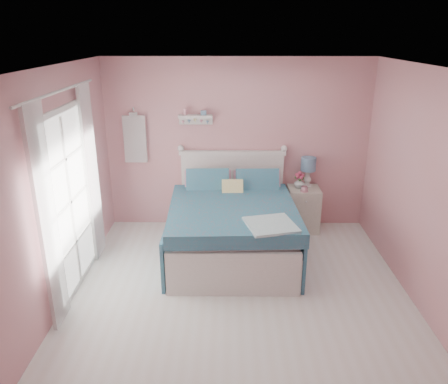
{
  "coord_description": "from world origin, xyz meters",
  "views": [
    {
      "loc": [
        -0.14,
        -4.27,
        2.93
      ],
      "look_at": [
        -0.19,
        1.2,
        0.92
      ],
      "focal_mm": 35.0,
      "sensor_mm": 36.0,
      "label": 1
    }
  ],
  "objects_px": {
    "vase": "(299,183)",
    "nightstand": "(303,209)",
    "teacup": "(304,189)",
    "bed": "(233,227)",
    "table_lamp": "(308,166)"
  },
  "relations": [
    {
      "from": "teacup",
      "to": "bed",
      "type": "bearing_deg",
      "value": -148.35
    },
    {
      "from": "nightstand",
      "to": "vase",
      "type": "distance_m",
      "value": 0.43
    },
    {
      "from": "vase",
      "to": "teacup",
      "type": "xyz_separation_m",
      "value": [
        0.06,
        -0.16,
        -0.04
      ]
    },
    {
      "from": "vase",
      "to": "nightstand",
      "type": "bearing_deg",
      "value": -13.59
    },
    {
      "from": "teacup",
      "to": "vase",
      "type": "bearing_deg",
      "value": 109.95
    },
    {
      "from": "table_lamp",
      "to": "teacup",
      "type": "xyz_separation_m",
      "value": [
        -0.08,
        -0.26,
        -0.28
      ]
    },
    {
      "from": "nightstand",
      "to": "teacup",
      "type": "distance_m",
      "value": 0.41
    },
    {
      "from": "bed",
      "to": "nightstand",
      "type": "height_order",
      "value": "bed"
    },
    {
      "from": "bed",
      "to": "teacup",
      "type": "relative_size",
      "value": 20.95
    },
    {
      "from": "table_lamp",
      "to": "vase",
      "type": "height_order",
      "value": "table_lamp"
    },
    {
      "from": "nightstand",
      "to": "teacup",
      "type": "xyz_separation_m",
      "value": [
        -0.02,
        -0.14,
        0.38
      ]
    },
    {
      "from": "bed",
      "to": "teacup",
      "type": "height_order",
      "value": "bed"
    },
    {
      "from": "bed",
      "to": "vase",
      "type": "xyz_separation_m",
      "value": [
        1.02,
        0.82,
        0.36
      ]
    },
    {
      "from": "table_lamp",
      "to": "teacup",
      "type": "distance_m",
      "value": 0.39
    },
    {
      "from": "vase",
      "to": "teacup",
      "type": "height_order",
      "value": "vase"
    }
  ]
}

